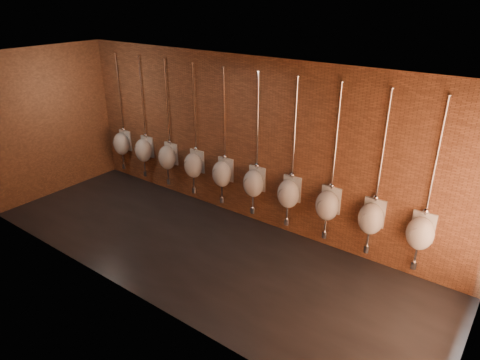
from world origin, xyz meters
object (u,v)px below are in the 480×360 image
object	(u,v)px
urinal_1	(144,150)
urinal_5	(254,182)
urinal_2	(167,157)
urinal_3	(194,164)
urinal_0	(122,143)
urinal_9	(420,232)
urinal_8	(371,218)
urinal_4	(222,173)
urinal_7	(328,204)
urinal_6	(289,193)

from	to	relation	value
urinal_1	urinal_5	xyz separation A→B (m)	(3.07, 0.00, 0.00)
urinal_2	urinal_3	bearing A→B (deg)	0.00
urinal_0	urinal_3	distance (m)	2.30
urinal_3	urinal_9	xyz separation A→B (m)	(4.60, 0.00, 0.00)
urinal_3	urinal_5	bearing A→B (deg)	0.00
urinal_5	urinal_9	bearing A→B (deg)	0.00
urinal_3	urinal_1	bearing A→B (deg)	180.00
urinal_0	urinal_8	distance (m)	6.14
urinal_9	urinal_0	bearing A→B (deg)	180.00
urinal_0	urinal_4	size ratio (longest dim) A/B	1.00
urinal_0	urinal_5	distance (m)	3.84
urinal_7	urinal_8	xyz separation A→B (m)	(0.77, 0.00, 0.00)
urinal_2	urinal_9	size ratio (longest dim) A/B	1.00
urinal_5	urinal_7	xyz separation A→B (m)	(1.53, 0.00, 0.00)
urinal_6	urinal_7	bearing A→B (deg)	0.00
urinal_4	urinal_8	xyz separation A→B (m)	(3.07, 0.00, 0.00)
urinal_0	urinal_4	distance (m)	3.07
urinal_5	urinal_6	distance (m)	0.77
urinal_5	urinal_8	world-z (taller)	same
urinal_5	urinal_7	world-z (taller)	same
urinal_4	urinal_6	bearing A→B (deg)	0.00
urinal_4	urinal_5	bearing A→B (deg)	0.00
urinal_1	urinal_8	bearing A→B (deg)	0.00
urinal_3	urinal_4	world-z (taller)	same
urinal_2	urinal_8	distance (m)	4.60
urinal_3	urinal_6	size ratio (longest dim) A/B	1.00
urinal_3	urinal_6	bearing A→B (deg)	0.00
urinal_1	urinal_9	size ratio (longest dim) A/B	1.00
urinal_9	urinal_2	bearing A→B (deg)	180.00
urinal_8	urinal_0	bearing A→B (deg)	180.00
urinal_0	urinal_2	bearing A→B (deg)	0.00
urinal_3	urinal_7	xyz separation A→B (m)	(3.07, 0.00, 0.00)
urinal_4	urinal_1	bearing A→B (deg)	180.00
urinal_0	urinal_9	distance (m)	6.91
urinal_4	urinal_5	distance (m)	0.77
urinal_8	urinal_9	distance (m)	0.77
urinal_2	urinal_8	bearing A→B (deg)	0.00
urinal_5	urinal_8	distance (m)	2.30
urinal_0	urinal_2	size ratio (longest dim) A/B	1.00
urinal_3	urinal_9	size ratio (longest dim) A/B	1.00
urinal_2	urinal_7	world-z (taller)	same
urinal_4	urinal_7	xyz separation A→B (m)	(2.30, 0.00, 0.00)
urinal_0	urinal_2	world-z (taller)	same
urinal_7	urinal_8	bearing A→B (deg)	0.00
urinal_4	urinal_5	world-z (taller)	same
urinal_5	urinal_1	bearing A→B (deg)	180.00
urinal_2	urinal_4	bearing A→B (deg)	0.00
urinal_0	urinal_7	xyz separation A→B (m)	(5.37, 0.00, 0.00)
urinal_7	urinal_6	bearing A→B (deg)	180.00
urinal_0	urinal_3	world-z (taller)	same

